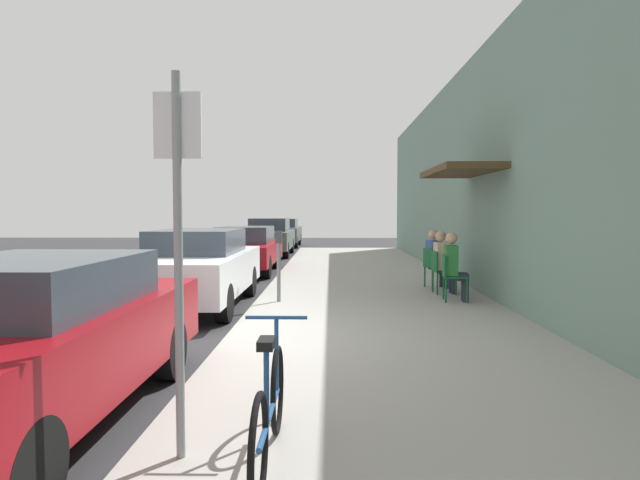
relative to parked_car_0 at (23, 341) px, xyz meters
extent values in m
plane|color=#2D2D30|center=(1.10, 2.77, -0.74)|extent=(60.00, 60.00, 0.00)
cube|color=#9E9B93|center=(3.35, 4.77, -0.68)|extent=(4.50, 32.00, 0.12)
cube|color=gray|center=(5.75, 4.77, 1.86)|extent=(0.30, 32.00, 5.19)
cube|color=#4C381E|center=(5.05, 6.38, 1.86)|extent=(1.10, 2.80, 0.12)
cube|color=maroon|center=(0.00, -0.03, -0.08)|extent=(1.80, 4.40, 0.67)
cube|color=#333D47|center=(0.00, 0.12, 0.46)|extent=(1.48, 2.11, 0.42)
cylinder|color=black|center=(0.79, 1.34, -0.42)|extent=(0.22, 0.64, 0.64)
cylinder|color=black|center=(-0.79, 1.34, -0.42)|extent=(0.22, 0.64, 0.64)
cylinder|color=black|center=(0.79, -1.39, -0.42)|extent=(0.22, 0.64, 0.64)
cube|color=silver|center=(0.00, 5.66, -0.07)|extent=(1.80, 4.40, 0.70)
cube|color=#333D47|center=(0.00, 5.81, 0.50)|extent=(1.48, 2.11, 0.44)
cylinder|color=black|center=(0.79, 7.02, -0.42)|extent=(0.22, 0.64, 0.64)
cylinder|color=black|center=(-0.79, 7.02, -0.42)|extent=(0.22, 0.64, 0.64)
cylinder|color=black|center=(0.79, 4.29, -0.42)|extent=(0.22, 0.64, 0.64)
cylinder|color=black|center=(-0.79, 4.29, -0.42)|extent=(0.22, 0.64, 0.64)
cube|color=maroon|center=(0.00, 11.38, -0.14)|extent=(1.80, 4.40, 0.57)
cube|color=#333D47|center=(0.00, 11.53, 0.38)|extent=(1.48, 2.11, 0.47)
cylinder|color=black|center=(0.79, 12.74, -0.42)|extent=(0.22, 0.64, 0.64)
cylinder|color=black|center=(-0.79, 12.74, -0.42)|extent=(0.22, 0.64, 0.64)
cylinder|color=black|center=(0.79, 10.01, -0.42)|extent=(0.22, 0.64, 0.64)
cylinder|color=black|center=(-0.79, 10.01, -0.42)|extent=(0.22, 0.64, 0.64)
cube|color=#47514C|center=(0.00, 17.62, -0.07)|extent=(1.80, 4.40, 0.70)
cube|color=#333D47|center=(0.00, 17.77, 0.54)|extent=(1.48, 2.11, 0.52)
cylinder|color=black|center=(0.79, 18.98, -0.42)|extent=(0.22, 0.64, 0.64)
cylinder|color=black|center=(-0.79, 18.98, -0.42)|extent=(0.22, 0.64, 0.64)
cylinder|color=black|center=(0.79, 16.25, -0.42)|extent=(0.22, 0.64, 0.64)
cylinder|color=black|center=(-0.79, 16.25, -0.42)|extent=(0.22, 0.64, 0.64)
cube|color=#47514C|center=(0.00, 23.33, -0.07)|extent=(1.80, 4.40, 0.69)
cube|color=#333D47|center=(0.00, 23.48, 0.49)|extent=(1.48, 2.11, 0.43)
cylinder|color=black|center=(0.79, 24.69, -0.42)|extent=(0.22, 0.64, 0.64)
cylinder|color=black|center=(-0.79, 24.69, -0.42)|extent=(0.22, 0.64, 0.64)
cylinder|color=black|center=(0.79, 21.96, -0.42)|extent=(0.22, 0.64, 0.64)
cylinder|color=black|center=(-0.79, 21.96, -0.42)|extent=(0.22, 0.64, 0.64)
cylinder|color=slate|center=(1.55, 5.65, -0.07)|extent=(0.07, 0.07, 1.10)
cube|color=#383D42|center=(1.55, 5.65, 0.59)|extent=(0.12, 0.10, 0.22)
cylinder|color=gray|center=(1.50, -0.73, 0.68)|extent=(0.06, 0.06, 2.60)
cube|color=white|center=(1.50, -0.71, 1.63)|extent=(0.32, 0.02, 0.44)
torus|color=black|center=(2.12, -0.31, -0.29)|extent=(0.04, 0.66, 0.66)
torus|color=black|center=(2.12, -1.36, -0.29)|extent=(0.04, 0.66, 0.66)
cylinder|color=#1E4C8C|center=(2.12, -0.83, -0.29)|extent=(0.04, 1.05, 0.04)
cylinder|color=#1E4C8C|center=(2.12, -0.98, -0.04)|extent=(0.04, 0.04, 0.50)
cube|color=black|center=(2.12, -0.98, 0.23)|extent=(0.10, 0.20, 0.06)
cylinder|color=#1E4C8C|center=(2.12, -0.36, -0.01)|extent=(0.03, 0.03, 0.56)
cylinder|color=#1E4C8C|center=(2.12, -0.36, 0.27)|extent=(0.46, 0.03, 0.03)
cylinder|color=#14592D|center=(5.06, 5.91, -0.39)|extent=(0.04, 0.04, 0.45)
cylinder|color=#14592D|center=(5.02, 5.53, -0.39)|extent=(0.04, 0.04, 0.45)
cylinder|color=#14592D|center=(4.68, 5.94, -0.39)|extent=(0.04, 0.04, 0.45)
cylinder|color=#14592D|center=(4.64, 5.56, -0.39)|extent=(0.04, 0.04, 0.45)
cube|color=#14592D|center=(4.85, 5.73, -0.15)|extent=(0.48, 0.48, 0.03)
cube|color=#14592D|center=(4.65, 5.75, 0.05)|extent=(0.07, 0.44, 0.40)
cylinder|color=#232838|center=(5.04, 5.82, -0.38)|extent=(0.11, 0.11, 0.47)
cylinder|color=#232838|center=(4.91, 5.83, -0.15)|extent=(0.37, 0.17, 0.14)
cylinder|color=#232838|center=(5.02, 5.62, -0.38)|extent=(0.11, 0.11, 0.47)
cylinder|color=#232838|center=(4.89, 5.63, -0.15)|extent=(0.37, 0.17, 0.14)
cube|color=#267233|center=(4.77, 5.74, 0.15)|extent=(0.25, 0.38, 0.56)
sphere|color=tan|center=(4.77, 5.74, 0.56)|extent=(0.22, 0.22, 0.22)
cylinder|color=#14592D|center=(5.03, 6.90, -0.39)|extent=(0.04, 0.04, 0.45)
cylinder|color=#14592D|center=(5.05, 6.52, -0.39)|extent=(0.04, 0.04, 0.45)
cylinder|color=#14592D|center=(4.65, 6.88, -0.39)|extent=(0.04, 0.04, 0.45)
cylinder|color=#14592D|center=(4.67, 6.50, -0.39)|extent=(0.04, 0.04, 0.45)
cube|color=#14592D|center=(4.85, 6.70, -0.15)|extent=(0.46, 0.46, 0.03)
cube|color=#14592D|center=(4.65, 6.69, 0.05)|extent=(0.06, 0.44, 0.40)
cylinder|color=#232838|center=(5.02, 6.81, -0.38)|extent=(0.11, 0.11, 0.47)
cylinder|color=#232838|center=(4.89, 6.81, -0.15)|extent=(0.37, 0.16, 0.14)
cylinder|color=#232838|center=(5.04, 6.61, -0.38)|extent=(0.11, 0.11, 0.47)
cylinder|color=#232838|center=(4.91, 6.61, -0.15)|extent=(0.37, 0.16, 0.14)
cube|color=#CCB28C|center=(4.77, 6.70, 0.15)|extent=(0.24, 0.37, 0.56)
sphere|color=tan|center=(4.77, 6.70, 0.56)|extent=(0.22, 0.22, 0.22)
cylinder|color=#14592D|center=(4.98, 7.75, -0.39)|extent=(0.04, 0.04, 0.45)
cylinder|color=#14592D|center=(5.08, 7.38, -0.39)|extent=(0.04, 0.04, 0.45)
cylinder|color=#14592D|center=(4.62, 7.65, -0.39)|extent=(0.04, 0.04, 0.45)
cylinder|color=#14592D|center=(4.72, 7.28, -0.39)|extent=(0.04, 0.04, 0.45)
cube|color=#14592D|center=(4.85, 7.52, -0.15)|extent=(0.54, 0.54, 0.03)
cube|color=#14592D|center=(4.65, 7.46, 0.05)|extent=(0.14, 0.43, 0.40)
cylinder|color=#232838|center=(5.00, 7.66, -0.38)|extent=(0.11, 0.11, 0.47)
cylinder|color=#232838|center=(4.87, 7.63, -0.15)|extent=(0.38, 0.23, 0.14)
cylinder|color=#232838|center=(5.05, 7.47, -0.38)|extent=(0.11, 0.11, 0.47)
cylinder|color=#232838|center=(4.92, 7.43, -0.15)|extent=(0.38, 0.23, 0.14)
cube|color=#334C99|center=(4.77, 7.49, 0.15)|extent=(0.31, 0.41, 0.56)
sphere|color=tan|center=(4.77, 7.49, 0.56)|extent=(0.22, 0.22, 0.22)
camera|label=1|loc=(2.52, -4.30, 1.05)|focal=30.17mm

